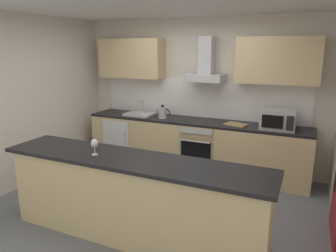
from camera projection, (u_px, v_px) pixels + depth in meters
ground at (154, 208)px, 4.21m from camera, size 5.35×4.62×0.02m
ceiling at (152, 2)px, 3.58m from camera, size 5.35×4.62×0.02m
wall_back at (201, 94)px, 5.55m from camera, size 5.35×0.12×2.60m
wall_left at (24, 101)px, 4.79m from camera, size 0.12×4.62×2.60m
backsplash_tile at (199, 98)px, 5.50m from camera, size 3.70×0.02×0.66m
counter_back at (193, 145)px, 5.42m from camera, size 3.83×0.60×0.90m
counter_island at (132, 199)px, 3.42m from camera, size 3.03×0.64×0.95m
upper_cabinets at (197, 59)px, 5.20m from camera, size 3.77×0.32×0.70m
oven at (201, 146)px, 5.33m from camera, size 0.60×0.62×0.80m
refrigerator at (124, 138)px, 5.95m from camera, size 0.58×0.60×0.85m
microwave at (278, 120)px, 4.68m from camera, size 0.50×0.38×0.30m
sink at (140, 114)px, 5.70m from camera, size 0.50×0.40×0.26m
kettle at (163, 112)px, 5.45m from camera, size 0.29×0.15×0.24m
range_hood at (206, 67)px, 5.12m from camera, size 0.62×0.45×0.72m
wine_glass at (94, 144)px, 3.39m from camera, size 0.08×0.08×0.18m
chopping_board at (236, 124)px, 4.97m from camera, size 0.39×0.31×0.02m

